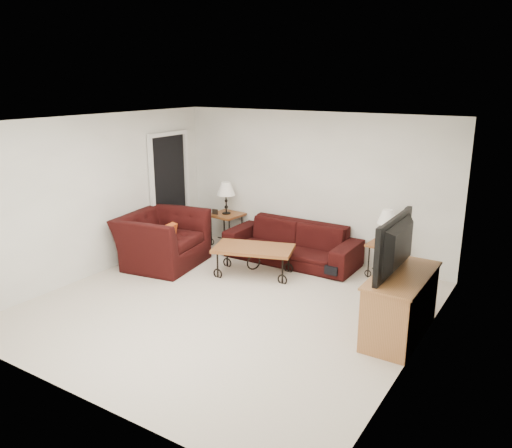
# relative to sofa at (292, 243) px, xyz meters

# --- Properties ---
(ground) EXTENTS (5.00, 5.00, 0.00)m
(ground) POSITION_rel_sofa_xyz_m (0.12, -2.02, -0.33)
(ground) COLOR beige
(ground) RESTS_ON ground
(wall_back) EXTENTS (5.00, 0.02, 2.50)m
(wall_back) POSITION_rel_sofa_xyz_m (0.12, 0.48, 0.92)
(wall_back) COLOR white
(wall_back) RESTS_ON ground
(wall_front) EXTENTS (5.00, 0.02, 2.50)m
(wall_front) POSITION_rel_sofa_xyz_m (0.12, -4.52, 0.92)
(wall_front) COLOR white
(wall_front) RESTS_ON ground
(wall_left) EXTENTS (0.02, 5.00, 2.50)m
(wall_left) POSITION_rel_sofa_xyz_m (-2.38, -2.02, 0.92)
(wall_left) COLOR white
(wall_left) RESTS_ON ground
(wall_right) EXTENTS (0.02, 5.00, 2.50)m
(wall_right) POSITION_rel_sofa_xyz_m (2.62, -2.02, 0.92)
(wall_right) COLOR white
(wall_right) RESTS_ON ground
(ceiling) EXTENTS (5.00, 5.00, 0.00)m
(ceiling) POSITION_rel_sofa_xyz_m (0.12, -2.02, 2.17)
(ceiling) COLOR white
(ceiling) RESTS_ON wall_back
(doorway) EXTENTS (0.08, 0.94, 2.04)m
(doorway) POSITION_rel_sofa_xyz_m (-2.35, -0.37, 0.69)
(doorway) COLOR black
(doorway) RESTS_ON ground
(sofa) EXTENTS (2.28, 0.89, 0.67)m
(sofa) POSITION_rel_sofa_xyz_m (0.00, 0.00, 0.00)
(sofa) COLOR black
(sofa) RESTS_ON ground
(side_table_left) EXTENTS (0.59, 0.59, 0.60)m
(side_table_left) POSITION_rel_sofa_xyz_m (-1.48, 0.18, -0.04)
(side_table_left) COLOR brown
(side_table_left) RESTS_ON ground
(side_table_right) EXTENTS (0.53, 0.53, 0.54)m
(side_table_right) POSITION_rel_sofa_xyz_m (1.56, 0.18, -0.06)
(side_table_right) COLOR brown
(side_table_right) RESTS_ON ground
(lamp_left) EXTENTS (0.37, 0.37, 0.60)m
(lamp_left) POSITION_rel_sofa_xyz_m (-1.48, 0.18, 0.56)
(lamp_left) COLOR black
(lamp_left) RESTS_ON side_table_left
(lamp_right) EXTENTS (0.33, 0.33, 0.54)m
(lamp_right) POSITION_rel_sofa_xyz_m (1.56, 0.18, 0.48)
(lamp_right) COLOR black
(lamp_right) RESTS_ON side_table_right
(photo_frame_left) EXTENTS (0.12, 0.03, 0.10)m
(photo_frame_left) POSITION_rel_sofa_xyz_m (-1.63, 0.03, 0.31)
(photo_frame_left) COLOR black
(photo_frame_left) RESTS_ON side_table_left
(photo_frame_right) EXTENTS (0.11, 0.04, 0.09)m
(photo_frame_right) POSITION_rel_sofa_xyz_m (1.71, 0.03, 0.25)
(photo_frame_right) COLOR black
(photo_frame_right) RESTS_ON side_table_right
(coffee_table) EXTENTS (1.38, 1.02, 0.46)m
(coffee_table) POSITION_rel_sofa_xyz_m (-0.21, -0.87, -0.10)
(coffee_table) COLOR brown
(coffee_table) RESTS_ON ground
(armchair) EXTENTS (1.36, 1.50, 0.87)m
(armchair) POSITION_rel_sofa_xyz_m (-1.76, -1.27, 0.10)
(armchair) COLOR black
(armchair) RESTS_ON ground
(throw_pillow) EXTENTS (0.16, 0.40, 0.39)m
(throw_pillow) POSITION_rel_sofa_xyz_m (-1.61, -1.32, 0.19)
(throw_pillow) COLOR #B43917
(throw_pillow) RESTS_ON armchair
(tv_stand) EXTENTS (0.55, 1.32, 0.79)m
(tv_stand) POSITION_rel_sofa_xyz_m (2.35, -1.61, 0.06)
(tv_stand) COLOR #A3683C
(tv_stand) RESTS_ON ground
(television) EXTENTS (0.16, 1.19, 0.68)m
(television) POSITION_rel_sofa_xyz_m (2.33, -1.61, 0.80)
(television) COLOR black
(television) RESTS_ON tv_stand
(backpack) EXTENTS (0.39, 0.34, 0.42)m
(backpack) POSITION_rel_sofa_xyz_m (0.94, -0.34, -0.12)
(backpack) COLOR black
(backpack) RESTS_ON ground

